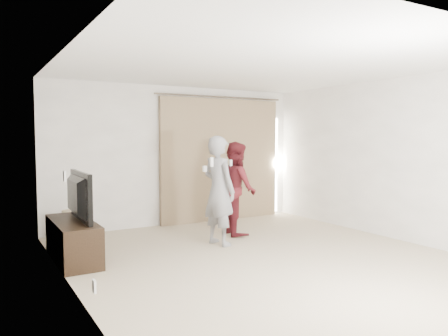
{
  "coord_description": "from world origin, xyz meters",
  "views": [
    {
      "loc": [
        -3.41,
        -4.82,
        1.64
      ],
      "look_at": [
        0.1,
        1.2,
        1.15
      ],
      "focal_mm": 35.0,
      "sensor_mm": 36.0,
      "label": 1
    }
  ],
  "objects_px": {
    "tv_console": "(73,241)",
    "person_woman": "(237,188)",
    "tv": "(72,196)",
    "person_man": "(219,190)"
  },
  "relations": [
    {
      "from": "tv_console",
      "to": "tv",
      "type": "xyz_separation_m",
      "value": [
        0.0,
        0.0,
        0.59
      ]
    },
    {
      "from": "tv_console",
      "to": "person_woman",
      "type": "bearing_deg",
      "value": 5.66
    },
    {
      "from": "tv",
      "to": "person_man",
      "type": "bearing_deg",
      "value": -95.19
    },
    {
      "from": "tv",
      "to": "person_man",
      "type": "distance_m",
      "value": 2.13
    },
    {
      "from": "tv",
      "to": "person_woman",
      "type": "relative_size",
      "value": 0.72
    },
    {
      "from": "tv_console",
      "to": "tv",
      "type": "relative_size",
      "value": 1.24
    },
    {
      "from": "person_man",
      "to": "tv",
      "type": "bearing_deg",
      "value": 174.05
    },
    {
      "from": "person_man",
      "to": "person_woman",
      "type": "xyz_separation_m",
      "value": [
        0.63,
        0.49,
        -0.05
      ]
    },
    {
      "from": "tv_console",
      "to": "person_man",
      "type": "bearing_deg",
      "value": -5.95
    },
    {
      "from": "tv",
      "to": "tv_console",
      "type": "bearing_deg",
      "value": 0.0
    }
  ]
}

